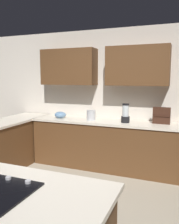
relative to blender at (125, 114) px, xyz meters
name	(u,v)px	position (x,y,z in m)	size (l,w,h in m)	color
ground_plane	(71,219)	(0.25, 1.68, -1.04)	(14.00, 14.00, 0.00)	#9E937F
wall_back	(114,90)	(0.32, -0.36, 0.40)	(6.00, 0.44, 2.60)	silver
lower_cabinets_back	(107,146)	(0.35, -0.04, -0.61)	(2.80, 0.60, 0.86)	brown
countertop_back	(107,122)	(0.35, -0.04, -0.16)	(2.84, 0.64, 0.04)	silver
blender	(125,114)	(0.00, 0.00, 0.00)	(0.15, 0.15, 0.33)	black
mixing_bowl	(60,115)	(1.30, 0.00, -0.08)	(0.22, 0.22, 0.12)	#668CB2
spice_rack	(162,116)	(-0.60, -0.12, 0.00)	(0.29, 0.11, 0.28)	#381E14
kettle	(91,115)	(0.65, 0.00, -0.05)	(0.17, 0.17, 0.19)	#B7BABF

